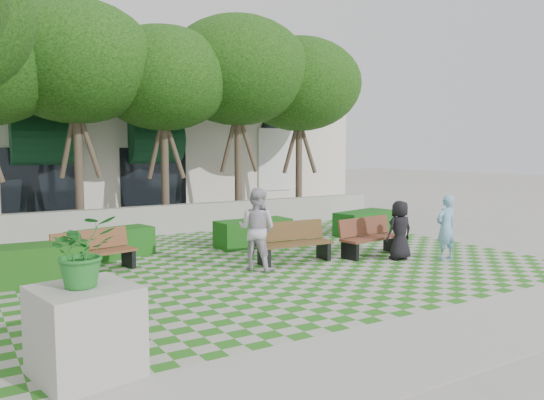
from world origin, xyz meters
TOP-DOWN VIEW (x-y plane):
  - ground at (0.00, 0.00)m, footprint 90.00×90.00m
  - lawn at (0.00, 1.00)m, footprint 12.00×12.00m
  - sidewalk_south at (0.00, -4.70)m, footprint 16.00×2.00m
  - retaining_wall at (0.00, 6.20)m, footprint 15.00×0.36m
  - bench_east at (2.63, 0.29)m, footprint 1.86×0.82m
  - bench_mid at (0.55, 0.63)m, footprint 1.85×0.73m
  - bench_west at (-3.68, 2.00)m, footprint 1.82×0.96m
  - hedge_east at (4.72, 2.91)m, footprint 2.20×1.28m
  - hedge_midright at (0.77, 2.91)m, footprint 2.10×0.89m
  - hedge_midleft at (-2.96, 3.40)m, footprint 2.13×1.23m
  - hedge_west at (-5.05, 1.66)m, footprint 2.25×1.01m
  - planter_front at (-5.03, -3.32)m, footprint 1.25×1.25m
  - person_blue at (3.83, -1.05)m, footprint 0.58×0.39m
  - person_dark at (2.87, -0.49)m, footprint 0.72×0.50m
  - person_white at (-0.58, 0.38)m, footprint 1.07×1.11m
  - tree_row at (-1.86, 5.95)m, footprint 17.70×13.40m
  - building at (0.93, 14.08)m, footprint 18.00×8.92m

SIDE VIEW (x-z plane):
  - ground at x=0.00m, z-range 0.00..0.00m
  - sidewalk_south at x=0.00m, z-range 0.00..0.01m
  - lawn at x=0.00m, z-range 0.01..0.01m
  - hedge_midleft at x=-2.96m, z-range 0.00..0.70m
  - hedge_east at x=4.72m, z-range 0.00..0.72m
  - hedge_midright at x=0.77m, z-range 0.00..0.73m
  - hedge_west at x=-5.05m, z-range 0.00..0.77m
  - bench_west at x=-3.68m, z-range -0.02..0.89m
  - retaining_wall at x=0.00m, z-range 0.00..0.90m
  - bench_east at x=2.63m, z-range -0.02..0.93m
  - bench_mid at x=0.55m, z-range -0.02..0.93m
  - person_dark at x=2.87m, z-range 0.00..1.43m
  - planter_front at x=-5.03m, z-range -0.18..1.72m
  - person_blue at x=3.83m, z-range 0.00..1.56m
  - person_white at x=-0.58m, z-range 0.00..1.81m
  - building at x=0.93m, z-range -0.06..5.09m
  - tree_row at x=-1.86m, z-range 1.47..8.88m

